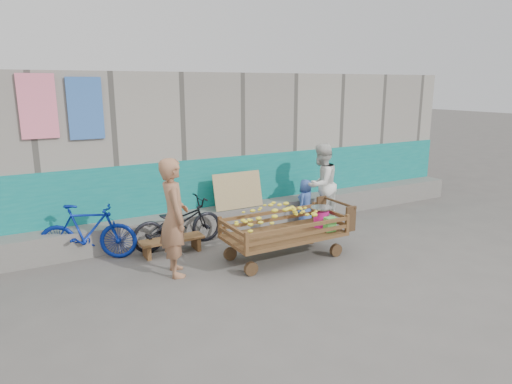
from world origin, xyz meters
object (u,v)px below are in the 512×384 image
bicycle_dark (178,223)px  bench (172,242)px  banana_cart (282,223)px  vendor_man (174,217)px  bicycle_blue (88,232)px  woman (321,184)px  child (305,202)px

bicycle_dark → bench: bearing=137.6°
banana_cart → vendor_man: bearing=170.9°
banana_cart → bench: 1.90m
bicycle_blue → banana_cart: bearing=-95.3°
banana_cart → bicycle_dark: (-1.28, 1.37, -0.18)m
vendor_man → woman: bearing=-65.2°
child → bicycle_dark: size_ratio=0.57×
vendor_man → child: size_ratio=1.89×
vendor_man → child: bearing=-62.3°
vendor_man → child: (3.13, 1.07, -0.42)m
child → banana_cart: bearing=13.4°
child → bicycle_blue: bearing=-32.3°
bench → bicycle_blue: bicycle_blue is taller
bicycle_dark → banana_cart: bearing=-140.5°
banana_cart → child: size_ratio=2.25×
child → bicycle_dark: 2.69m
bicycle_dark → woman: bearing=-95.7°
child → bicycle_dark: bearing=-30.6°
bench → vendor_man: (-0.22, -0.83, 0.68)m
bench → vendor_man: 1.10m
banana_cart → woman: size_ratio=1.28×
woman → bicycle_dark: size_ratio=1.00×
vendor_man → bicycle_dark: vendor_man is taller
vendor_man → bicycle_dark: bearing=-12.9°
banana_cart → vendor_man: (-1.71, 0.27, 0.27)m
banana_cart → child: (1.41, 1.34, -0.14)m
banana_cart → woman: 2.15m
vendor_man → banana_cart: bearing=-90.3°
vendor_man → woman: (3.44, 0.98, -0.06)m
vendor_man → woman: size_ratio=1.08×
bicycle_blue → woman: bearing=-69.8°
bench → banana_cart: bearing=-36.6°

